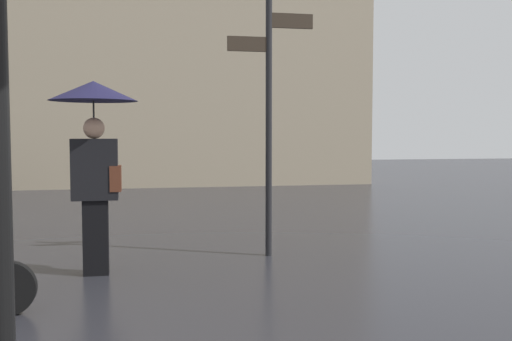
% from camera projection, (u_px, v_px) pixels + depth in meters
% --- Properties ---
extents(pedestrian_with_umbrella, '(0.94, 0.94, 2.11)m').
position_uv_depth(pedestrian_with_umbrella, '(94.00, 130.00, 6.30)').
color(pedestrian_with_umbrella, black).
rests_on(pedestrian_with_umbrella, ground).
extents(street_signpost, '(1.08, 0.08, 3.19)m').
position_uv_depth(street_signpost, '(269.00, 103.00, 7.28)').
color(street_signpost, black).
rests_on(street_signpost, ground).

